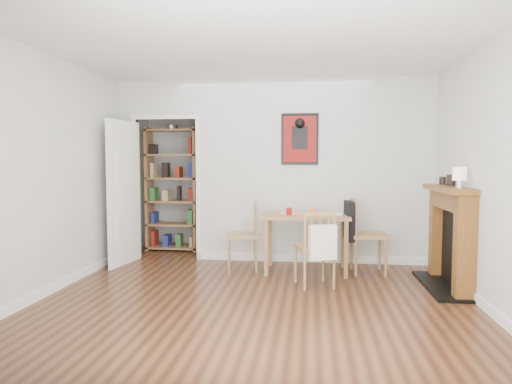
# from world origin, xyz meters

# --- Properties ---
(ground) EXTENTS (5.20, 5.20, 0.00)m
(ground) POSITION_xyz_m (0.00, 0.00, 0.00)
(ground) COLOR #54321B
(ground) RESTS_ON ground
(room_shell) EXTENTS (5.20, 5.20, 5.20)m
(room_shell) POSITION_xyz_m (0.10, 1.34, 1.30)
(room_shell) COLOR beige
(room_shell) RESTS_ON ground
(dining_table) EXTENTS (1.11, 0.70, 0.75)m
(dining_table) POSITION_xyz_m (0.50, 0.79, 0.66)
(dining_table) COLOR #986F46
(dining_table) RESTS_ON ground
(chair_left) EXTENTS (0.52, 0.52, 0.91)m
(chair_left) POSITION_xyz_m (-0.33, 0.76, 0.46)
(chair_left) COLOR #9B7B48
(chair_left) RESTS_ON ground
(chair_right) EXTENTS (0.57, 0.51, 0.96)m
(chair_right) POSITION_xyz_m (1.28, 0.82, 0.50)
(chair_right) COLOR #9B7B48
(chair_right) RESTS_ON ground
(chair_front) EXTENTS (0.57, 0.60, 0.89)m
(chair_front) POSITION_xyz_m (0.61, 0.09, 0.45)
(chair_front) COLOR #9B7B48
(chair_front) RESTS_ON ground
(bookshelf) EXTENTS (0.83, 0.33, 1.97)m
(bookshelf) POSITION_xyz_m (-1.66, 2.00, 0.97)
(bookshelf) COLOR #986F46
(bookshelf) RESTS_ON ground
(fireplace) EXTENTS (0.45, 1.25, 1.16)m
(fireplace) POSITION_xyz_m (2.16, 0.25, 0.62)
(fireplace) COLOR brown
(fireplace) RESTS_ON ground
(red_glass) EXTENTS (0.07, 0.07, 0.09)m
(red_glass) POSITION_xyz_m (0.29, 0.71, 0.80)
(red_glass) COLOR maroon
(red_glass) RESTS_ON dining_table
(orange_fruit) EXTENTS (0.07, 0.07, 0.07)m
(orange_fruit) POSITION_xyz_m (0.60, 0.92, 0.79)
(orange_fruit) COLOR #FF5E0D
(orange_fruit) RESTS_ON dining_table
(placemat) EXTENTS (0.48, 0.39, 0.00)m
(placemat) POSITION_xyz_m (0.38, 0.89, 0.76)
(placemat) COLOR #C0B79E
(placemat) RESTS_ON dining_table
(notebook) EXTENTS (0.31, 0.25, 0.01)m
(notebook) POSITION_xyz_m (0.84, 0.84, 0.76)
(notebook) COLOR white
(notebook) RESTS_ON dining_table
(mantel_lamp) EXTENTS (0.14, 0.14, 0.22)m
(mantel_lamp) POSITION_xyz_m (2.11, -0.12, 1.30)
(mantel_lamp) COLOR silver
(mantel_lamp) RESTS_ON fireplace
(ceramic_jar_a) EXTENTS (0.11, 0.11, 0.13)m
(ceramic_jar_a) POSITION_xyz_m (2.17, 0.38, 1.22)
(ceramic_jar_a) COLOR black
(ceramic_jar_a) RESTS_ON fireplace
(ceramic_jar_b) EXTENTS (0.08, 0.08, 0.10)m
(ceramic_jar_b) POSITION_xyz_m (2.14, 0.61, 1.21)
(ceramic_jar_b) COLOR black
(ceramic_jar_b) RESTS_ON fireplace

